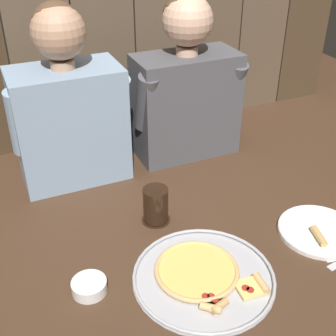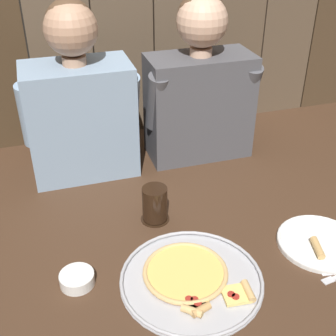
# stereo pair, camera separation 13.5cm
# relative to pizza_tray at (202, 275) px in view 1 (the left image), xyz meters

# --- Properties ---
(ground_plane) EXTENTS (3.20, 3.20, 0.00)m
(ground_plane) POSITION_rel_pizza_tray_xyz_m (0.04, 0.19, -0.01)
(ground_plane) COLOR #422B1C
(pizza_tray) EXTENTS (0.39, 0.39, 0.03)m
(pizza_tray) POSITION_rel_pizza_tray_xyz_m (0.00, 0.00, 0.00)
(pizza_tray) COLOR #B2B2B7
(pizza_tray) RESTS_ON ground
(dinner_plate) EXTENTS (0.25, 0.25, 0.03)m
(dinner_plate) POSITION_rel_pizza_tray_xyz_m (0.41, 0.02, -0.00)
(dinner_plate) COLOR white
(dinner_plate) RESTS_ON ground
(drinking_glass) EXTENTS (0.09, 0.09, 0.12)m
(drinking_glass) POSITION_rel_pizza_tray_xyz_m (-0.02, 0.28, 0.05)
(drinking_glass) COLOR black
(drinking_glass) RESTS_ON ground
(dipping_bowl) EXTENTS (0.09, 0.09, 0.03)m
(dipping_bowl) POSITION_rel_pizza_tray_xyz_m (-0.29, 0.08, 0.01)
(dipping_bowl) COLOR white
(dipping_bowl) RESTS_ON ground
(diner_left) EXTENTS (0.41, 0.22, 0.62)m
(diner_left) POSITION_rel_pizza_tray_xyz_m (-0.19, 0.65, 0.27)
(diner_left) COLOR #849EB7
(diner_left) RESTS_ON ground
(diner_right) EXTENTS (0.43, 0.21, 0.61)m
(diner_right) POSITION_rel_pizza_tray_xyz_m (0.26, 0.65, 0.27)
(diner_right) COLOR #4C4C51
(diner_right) RESTS_ON ground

